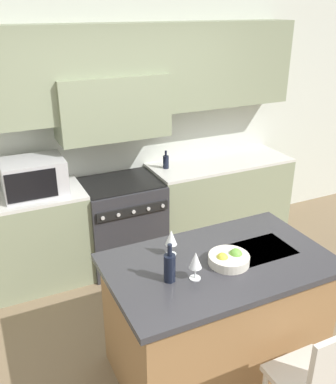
% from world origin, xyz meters
% --- Properties ---
extents(ground_plane, '(10.00, 10.00, 0.00)m').
position_xyz_m(ground_plane, '(0.00, 0.00, 0.00)').
color(ground_plane, '#7A664C').
extents(back_cabinetry, '(10.00, 0.46, 2.70)m').
position_xyz_m(back_cabinetry, '(0.00, 1.88, 1.61)').
color(back_cabinetry, silver).
rests_on(back_cabinetry, ground_plane).
extents(back_counter, '(4.00, 0.62, 0.95)m').
position_xyz_m(back_counter, '(0.00, 1.63, 0.47)').
color(back_counter, gray).
rests_on(back_counter, ground_plane).
extents(range_stove, '(0.78, 0.70, 0.92)m').
position_xyz_m(range_stove, '(0.00, 1.61, 0.46)').
color(range_stove, '#2D2D33').
rests_on(range_stove, ground_plane).
extents(microwave, '(0.56, 0.44, 0.32)m').
position_xyz_m(microwave, '(-0.82, 1.63, 1.11)').
color(microwave, '#B7B7BC').
rests_on(microwave, back_counter).
extents(kitchen_island, '(1.55, 0.94, 0.94)m').
position_xyz_m(kitchen_island, '(0.13, -0.08, 0.47)').
color(kitchen_island, olive).
rests_on(kitchen_island, ground_plane).
extents(island_chair, '(0.42, 0.40, 0.97)m').
position_xyz_m(island_chair, '(0.32, -0.90, 0.55)').
color(island_chair, beige).
rests_on(island_chair, ground_plane).
extents(wine_bottle, '(0.08, 0.08, 0.27)m').
position_xyz_m(wine_bottle, '(-0.29, -0.13, 1.04)').
color(wine_bottle, black).
rests_on(wine_bottle, kitchen_island).
extents(wine_glass_near, '(0.08, 0.08, 0.20)m').
position_xyz_m(wine_glass_near, '(-0.13, -0.19, 1.07)').
color(wine_glass_near, white).
rests_on(wine_glass_near, kitchen_island).
extents(wine_glass_far, '(0.08, 0.08, 0.20)m').
position_xyz_m(wine_glass_far, '(-0.14, 0.14, 1.07)').
color(wine_glass_far, white).
rests_on(wine_glass_far, kitchen_island).
extents(fruit_bowl, '(0.28, 0.28, 0.10)m').
position_xyz_m(fruit_bowl, '(0.16, -0.13, 0.98)').
color(fruit_bowl, silver).
rests_on(fruit_bowl, kitchen_island).
extents(oil_bottle_on_counter, '(0.06, 0.06, 0.19)m').
position_xyz_m(oil_bottle_on_counter, '(0.55, 1.70, 1.02)').
color(oil_bottle_on_counter, black).
rests_on(oil_bottle_on_counter, back_counter).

